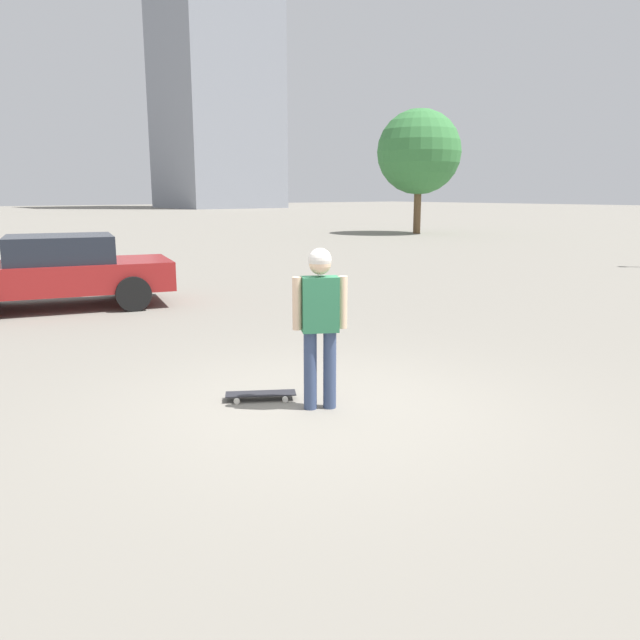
{
  "coord_description": "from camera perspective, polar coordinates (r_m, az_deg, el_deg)",
  "views": [
    {
      "loc": [
        -4.9,
        3.85,
        2.22
      ],
      "look_at": [
        0.0,
        0.0,
        0.94
      ],
      "focal_mm": 35.0,
      "sensor_mm": 36.0,
      "label": 1
    }
  ],
  "objects": [
    {
      "name": "tree_distant",
      "position": [
        35.17,
        9.04,
        14.92
      ],
      "size": [
        4.52,
        4.52,
        6.63
      ],
      "color": "brown",
      "rests_on": "ground_plane"
    },
    {
      "name": "person",
      "position": [
        6.35,
        0.0,
        0.57
      ],
      "size": [
        0.36,
        0.5,
        1.68
      ],
      "rotation": [
        0.0,
        0.0,
        -2.08
      ],
      "color": "#38476B",
      "rests_on": "ground_plane"
    },
    {
      "name": "ground_plane",
      "position": [
        6.62,
        0.0,
        -8.04
      ],
      "size": [
        220.0,
        220.0,
        0.0
      ],
      "primitive_type": "plane",
      "color": "gray"
    },
    {
      "name": "car_parked_near",
      "position": [
        13.19,
        -22.9,
        4.21
      ],
      "size": [
        2.95,
        4.65,
        1.41
      ],
      "rotation": [
        0.0,
        0.0,
        1.3
      ],
      "color": "maroon",
      "rests_on": "ground_plane"
    },
    {
      "name": "building_block_distant",
      "position": [
        97.59,
        -9.59,
        22.97
      ],
      "size": [
        14.29,
        15.02,
        43.5
      ],
      "color": "gray",
      "rests_on": "ground_plane"
    },
    {
      "name": "skateboard",
      "position": [
        6.88,
        -5.44,
        -6.77
      ],
      "size": [
        0.57,
        0.75,
        0.08
      ],
      "rotation": [
        0.0,
        0.0,
        1.02
      ],
      "color": "#232328",
      "rests_on": "ground_plane"
    }
  ]
}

